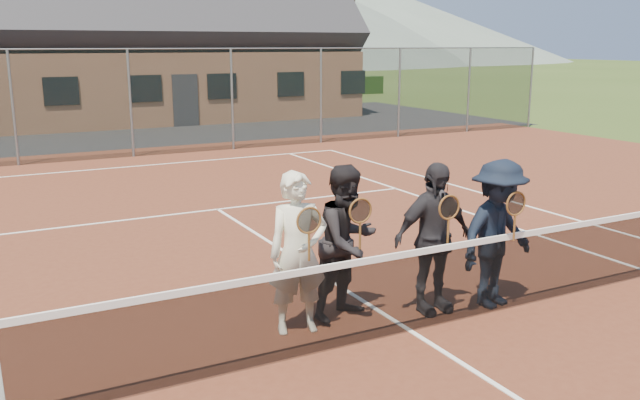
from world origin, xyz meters
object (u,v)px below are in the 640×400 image
object	(u,v)px
tennis_net	(412,287)
player_b	(348,242)
player_a	(298,253)
player_c	(433,238)
player_d	(497,234)
clubhouse	(166,23)

from	to	relation	value
tennis_net	player_b	size ratio (longest dim) A/B	6.49
player_a	player_c	size ratio (longest dim) A/B	1.00
player_d	clubhouse	bearing A→B (deg)	83.66
tennis_net	clubhouse	distance (m)	24.57
player_c	player_d	distance (m)	0.82
player_a	player_c	bearing A→B (deg)	-7.45
tennis_net	player_d	xyz separation A→B (m)	(1.35, 0.18, 0.38)
player_d	player_c	bearing A→B (deg)	164.75
clubhouse	player_d	xyz separation A→B (m)	(-2.65, -23.82, -3.07)
tennis_net	player_a	size ratio (longest dim) A/B	6.49
player_a	player_d	distance (m)	2.48
player_a	player_d	size ratio (longest dim) A/B	1.00
tennis_net	player_c	distance (m)	0.79
player_b	player_d	bearing A→B (deg)	-17.16
clubhouse	player_b	world-z (taller)	clubhouse
player_b	player_d	world-z (taller)	same
clubhouse	player_b	xyz separation A→B (m)	(-4.40, -23.28, -3.07)
player_c	player_d	xyz separation A→B (m)	(0.79, -0.22, -0.00)
tennis_net	clubhouse	world-z (taller)	clubhouse
player_c	player_d	world-z (taller)	same
clubhouse	player_c	xyz separation A→B (m)	(-3.44, -23.61, -3.07)
player_a	player_b	bearing A→B (deg)	9.07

